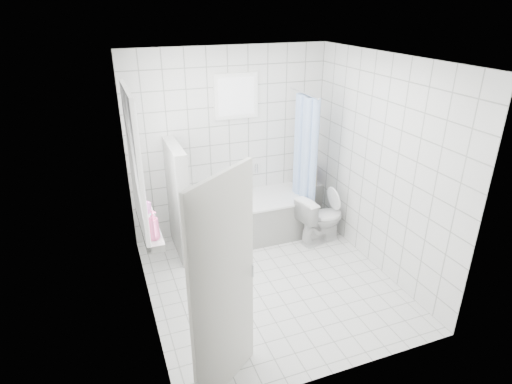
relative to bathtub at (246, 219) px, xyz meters
name	(u,v)px	position (x,y,z in m)	size (l,w,h in m)	color
ground	(270,282)	(-0.09, -1.12, -0.29)	(3.00, 3.00, 0.00)	white
ceiling	(273,58)	(-0.09, -1.12, 2.31)	(3.00, 3.00, 0.00)	white
wall_back	(230,143)	(-0.09, 0.38, 1.01)	(2.80, 0.02, 2.60)	white
wall_front	(345,252)	(-0.09, -2.62, 1.01)	(2.80, 0.02, 2.60)	white
wall_left	(140,202)	(-1.49, -1.12, 1.01)	(0.02, 3.00, 2.60)	white
wall_right	(380,166)	(1.31, -1.12, 1.01)	(0.02, 3.00, 2.60)	white
window_left	(137,163)	(-1.45, -0.82, 1.31)	(0.01, 0.90, 1.40)	white
window_back	(237,96)	(0.01, 0.33, 1.66)	(0.50, 0.01, 0.50)	white
window_sill	(149,227)	(-1.40, -0.82, 0.57)	(0.18, 1.02, 0.08)	white
door	(224,290)	(-1.02, -2.37, 0.71)	(0.04, 0.80, 2.00)	silver
bathtub	(246,219)	(0.00, 0.00, 0.00)	(1.75, 0.77, 0.58)	white
partition_wall	(178,201)	(-0.94, -0.05, 0.46)	(0.15, 0.85, 1.50)	white
tiled_ledge	(309,200)	(1.13, 0.25, -0.02)	(0.40, 0.24, 0.55)	white
toilet	(321,219)	(0.94, -0.47, 0.06)	(0.39, 0.68, 0.69)	white
curtain_rod	(304,93)	(0.81, -0.02, 1.71)	(0.02, 0.02, 0.80)	silver
shower_curtain	(305,161)	(0.81, -0.16, 0.81)	(0.14, 0.48, 1.78)	#4E86E6
tub_faucet	(244,173)	(0.10, 0.33, 0.56)	(0.18, 0.06, 0.06)	silver
sill_bottles	(151,220)	(-1.39, -1.03, 0.74)	(0.17, 0.76, 0.32)	#CC66B3
ledge_bottles	(312,177)	(1.14, 0.23, 0.38)	(0.17, 0.19, 0.27)	#178B25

